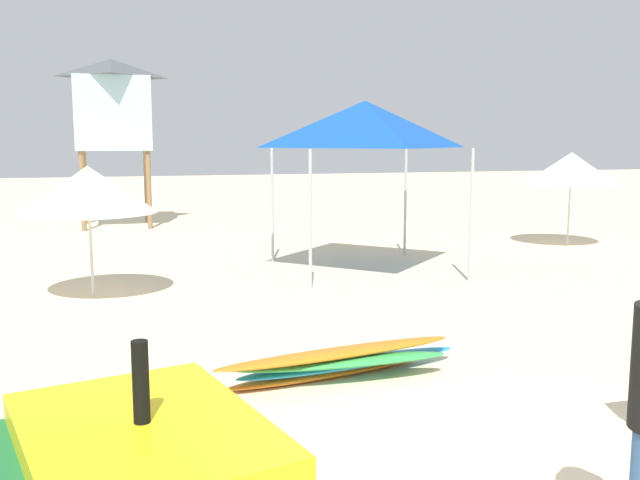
% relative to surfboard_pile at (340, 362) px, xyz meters
% --- Properties ---
extents(surfboard_pile, '(2.51, 0.81, 0.32)m').
position_rel_surfboard_pile_xyz_m(surfboard_pile, '(0.00, 0.00, 0.00)').
color(surfboard_pile, orange).
rests_on(surfboard_pile, ground).
extents(popup_canopy, '(2.63, 2.63, 2.83)m').
position_rel_surfboard_pile_xyz_m(popup_canopy, '(2.04, 5.06, 2.28)').
color(popup_canopy, '#B2B2B7').
rests_on(popup_canopy, ground).
extents(lifeguard_tower, '(1.98, 1.98, 4.18)m').
position_rel_surfboard_pile_xyz_m(lifeguard_tower, '(-1.95, 12.62, 2.90)').
color(lifeguard_tower, olive).
rests_on(lifeguard_tower, ground).
extents(beach_umbrella_left, '(1.88, 1.88, 1.94)m').
position_rel_surfboard_pile_xyz_m(beach_umbrella_left, '(7.10, 6.56, 1.44)').
color(beach_umbrella_left, beige).
rests_on(beach_umbrella_left, ground).
extents(beach_umbrella_far, '(1.85, 1.85, 1.84)m').
position_rel_surfboard_pile_xyz_m(beach_umbrella_far, '(-2.30, 4.18, 1.35)').
color(beach_umbrella_far, beige).
rests_on(beach_umbrella_far, ground).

